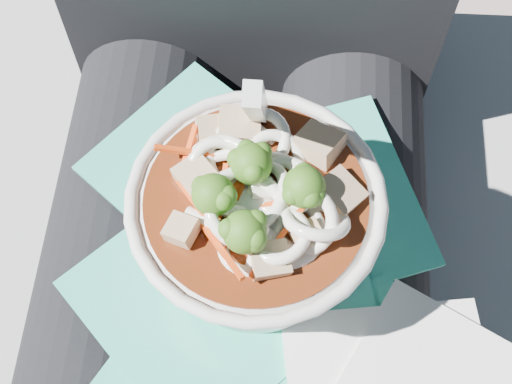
# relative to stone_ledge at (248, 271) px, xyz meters

# --- Properties ---
(stone_ledge) EXTENTS (1.01, 0.52, 0.46)m
(stone_ledge) POSITION_rel_stone_ledge_xyz_m (0.00, 0.00, 0.00)
(stone_ledge) COLOR gray
(stone_ledge) RESTS_ON ground
(lap) EXTENTS (0.34, 0.48, 0.14)m
(lap) POSITION_rel_stone_ledge_xyz_m (0.00, -0.15, 0.30)
(lap) COLOR black
(lap) RESTS_ON stone_ledge
(person_body) EXTENTS (0.34, 0.94, 1.00)m
(person_body) POSITION_rel_stone_ledge_xyz_m (-0.00, -0.06, 0.32)
(person_body) COLOR black
(person_body) RESTS_ON ground
(plastic_bag) EXTENTS (0.32, 0.43, 0.02)m
(plastic_bag) POSITION_rel_stone_ledge_xyz_m (0.03, -0.17, 0.38)
(plastic_bag) COLOR teal
(plastic_bag) RESTS_ON lap
(udon_bowl) EXTENTS (0.19, 0.19, 0.21)m
(udon_bowl) POSITION_rel_stone_ledge_xyz_m (0.02, -0.13, 0.45)
(udon_bowl) COLOR silver
(udon_bowl) RESTS_ON plastic_bag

